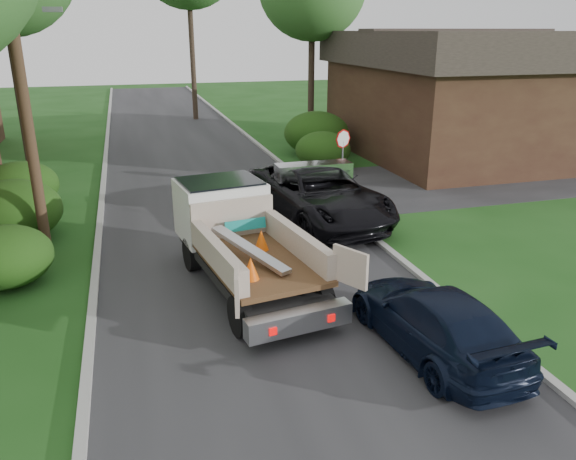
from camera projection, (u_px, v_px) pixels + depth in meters
The scene contains 16 objects.
ground at pixel (274, 305), 13.24m from camera, with size 120.00×120.00×0.00m, color #194513.
road at pixel (210, 194), 22.29m from camera, with size 8.00×90.00×0.02m, color #28282B.
side_street at pixel (487, 179), 24.51m from camera, with size 16.00×7.00×0.02m, color #28282B.
curb_left at pixel (102, 200), 21.20m from camera, with size 0.20×90.00×0.12m, color #9E9E99.
curb_right at pixel (308, 185), 23.34m from camera, with size 0.20×90.00×0.12m, color #9E9E99.
stop_sign at pixel (343, 147), 22.15m from camera, with size 0.71×0.32×2.48m.
utility_pole at pixel (20, 69), 14.58m from camera, with size 2.42×1.25×10.00m.
house_right at pixel (452, 93), 28.24m from camera, with size 9.72×12.96×6.20m.
hedge_left_a at pixel (5, 257), 14.08m from camera, with size 2.34×2.34×1.53m, color #163B0D.
hedge_left_b at pixel (14, 211), 17.11m from camera, with size 2.86×2.86×1.87m, color #163B0D.
hedge_left_c at pixel (21, 185), 20.23m from camera, with size 2.60×2.60×1.70m, color #163B0D.
hedge_right_a at pixel (323, 150), 26.23m from camera, with size 2.60×2.60×1.70m, color #163B0D.
hedge_right_b at pixel (316, 133), 29.04m from camera, with size 3.38×3.38×2.21m, color #163B0D.
flatbed_truck at pixel (235, 230), 14.45m from camera, with size 3.43×6.46×2.33m.
black_pickup at pixel (318, 194), 18.93m from camera, with size 3.04×6.60×1.84m, color black.
navy_suv at pixel (434, 320), 11.19m from camera, with size 1.87×4.59×1.33m, color black.
Camera 1 is at (-2.96, -11.50, 6.13)m, focal length 35.00 mm.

